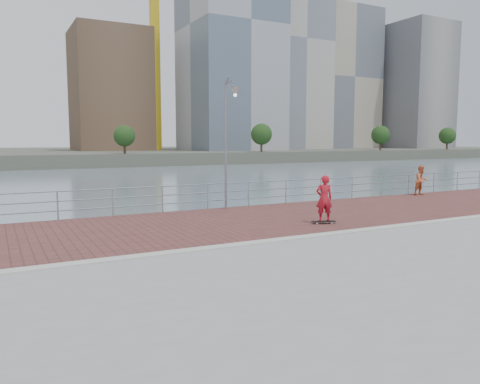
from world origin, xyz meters
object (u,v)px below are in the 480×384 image
guardrail (185,195)px  skateboarder (324,198)px  bystander (421,180)px  street_lamp (230,120)px

guardrail → skateboarder: size_ratio=23.53×
guardrail → bystander: bystander is taller
bystander → guardrail: bearing=179.0°
street_lamp → guardrail: bearing=152.0°
guardrail → street_lamp: size_ratio=7.21×
guardrail → bystander: size_ratio=24.03×
skateboarder → bystander: bearing=-135.0°
guardrail → skateboarder: skateboarder is taller
guardrail → street_lamp: street_lamp is taller
guardrail → bystander: (13.47, -0.76, 0.14)m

